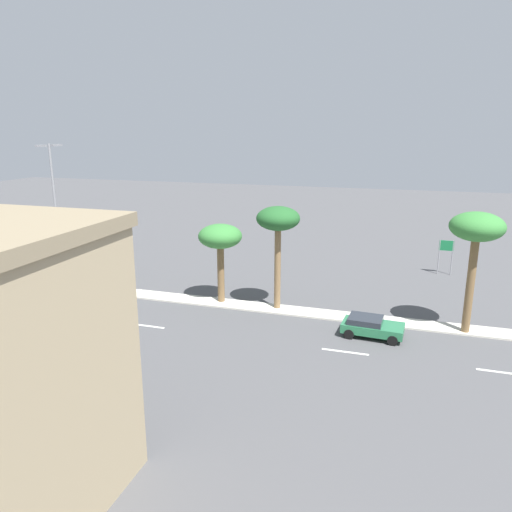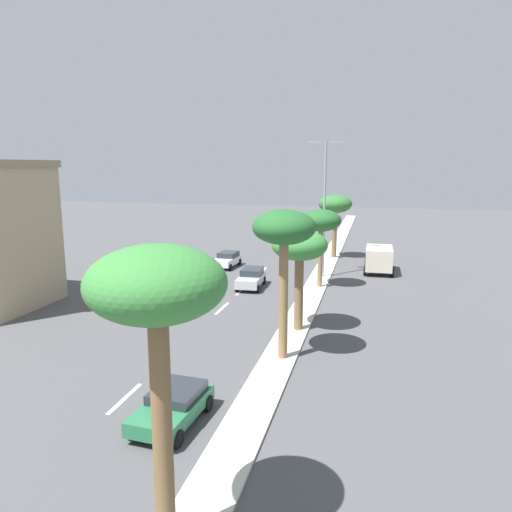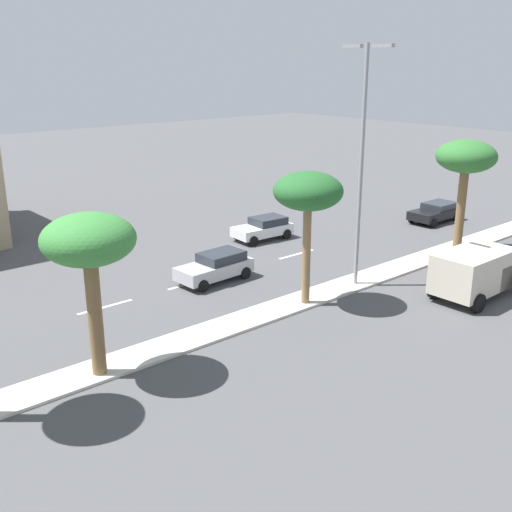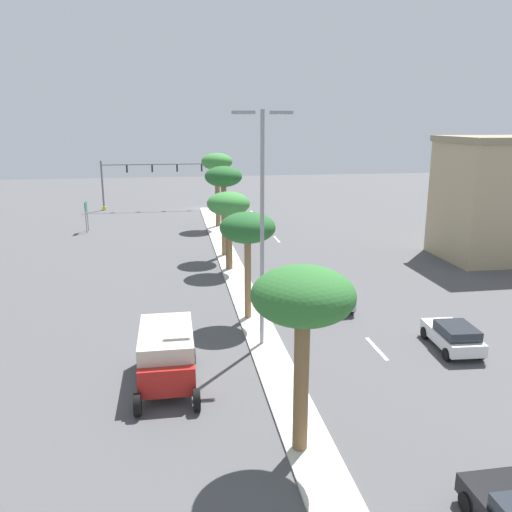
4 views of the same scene
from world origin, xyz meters
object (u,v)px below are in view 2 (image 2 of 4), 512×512
object	(u,v)px
palm_tree_inboard	(335,206)
palm_tree_left	(300,248)
street_lamp_leading	(324,200)
palm_tree_rear	(321,222)
sedan_black_leading	(295,242)
palm_tree_near	(284,233)
box_truck	(379,258)
sedan_green_center	(173,405)
sedan_silver_inboard	(251,278)
palm_tree_leading	(157,296)
sedan_white_mid	(227,259)

from	to	relation	value
palm_tree_inboard	palm_tree_left	bearing A→B (deg)	-90.24
street_lamp_leading	palm_tree_rear	bearing A→B (deg)	-87.38
palm_tree_left	palm_tree_inboard	world-z (taller)	palm_tree_inboard
palm_tree_left	palm_tree_rear	xyz separation A→B (m)	(0.06, 10.62, 0.32)
street_lamp_leading	sedan_black_leading	bearing A→B (deg)	108.61
palm_tree_near	box_truck	world-z (taller)	palm_tree_near
box_truck	sedan_green_center	bearing A→B (deg)	-104.88
street_lamp_leading	sedan_silver_inboard	distance (m)	9.47
palm_tree_leading	box_truck	distance (m)	36.01
palm_tree_rear	box_truck	xyz separation A→B (m)	(4.66, 7.15, -4.09)
sedan_green_center	street_lamp_leading	bearing A→B (deg)	83.52
street_lamp_leading	box_truck	distance (m)	8.09
street_lamp_leading	sedan_white_mid	distance (m)	11.50
sedan_white_mid	palm_tree_rear	bearing A→B (deg)	-31.30
sedan_silver_inboard	sedan_white_mid	world-z (taller)	sedan_silver_inboard
palm_tree_near	palm_tree_rear	distance (m)	15.15
palm_tree_near	box_truck	distance (m)	23.37
palm_tree_near	palm_tree_left	bearing A→B (deg)	88.82
street_lamp_leading	sedan_white_mid	size ratio (longest dim) A/B	2.97
palm_tree_rear	street_lamp_leading	world-z (taller)	street_lamp_leading
street_lamp_leading	sedan_silver_inboard	xyz separation A→B (m)	(-5.26, -5.01, -6.08)
sedan_silver_inboard	sedan_green_center	bearing A→B (deg)	-83.70
palm_tree_leading	box_truck	size ratio (longest dim) A/B	1.45
palm_tree_left	sedan_green_center	xyz separation A→B (m)	(-3.06, -11.52, -4.37)
box_truck	palm_tree_rear	bearing A→B (deg)	-123.11
palm_tree_inboard	street_lamp_leading	xyz separation A→B (m)	(-0.21, -9.10, 1.25)
palm_tree_left	palm_tree_rear	world-z (taller)	palm_tree_rear
sedan_silver_inboard	palm_tree_left	bearing A→B (deg)	-60.34
palm_tree_leading	sedan_silver_inboard	distance (m)	27.90
sedan_black_leading	box_truck	xyz separation A→B (m)	(9.71, -11.13, 0.57)
palm_tree_inboard	sedan_black_leading	size ratio (longest dim) A/B	1.59
palm_tree_rear	palm_tree_inboard	distance (m)	12.92
palm_tree_inboard	sedan_green_center	size ratio (longest dim) A/B	1.67
palm_tree_near	palm_tree_inboard	size ratio (longest dim) A/B	1.14
sedan_white_mid	sedan_green_center	distance (m)	28.80
street_lamp_leading	sedan_white_mid	world-z (taller)	street_lamp_leading
palm_tree_near	sedan_green_center	size ratio (longest dim) A/B	1.91
sedan_silver_inboard	box_truck	bearing A→B (deg)	39.55
palm_tree_inboard	street_lamp_leading	size ratio (longest dim) A/B	0.56
palm_tree_leading	street_lamp_leading	xyz separation A→B (m)	(0.57, 31.84, 0.04)
palm_tree_rear	sedan_silver_inboard	world-z (taller)	palm_tree_rear
palm_tree_rear	sedan_white_mid	size ratio (longest dim) A/B	1.58
sedan_silver_inboard	sedan_white_mid	xyz separation A→B (m)	(-4.26, 7.09, -0.03)
sedan_white_mid	sedan_black_leading	world-z (taller)	sedan_white_mid
palm_tree_left	sedan_green_center	bearing A→B (deg)	-104.86
palm_tree_rear	sedan_black_leading	world-z (taller)	palm_tree_rear
palm_tree_leading	sedan_silver_inboard	size ratio (longest dim) A/B	1.88
palm_tree_left	palm_tree_near	bearing A→B (deg)	-91.18
sedan_black_leading	box_truck	distance (m)	14.78
sedan_white_mid	sedan_black_leading	bearing A→B (deg)	69.41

